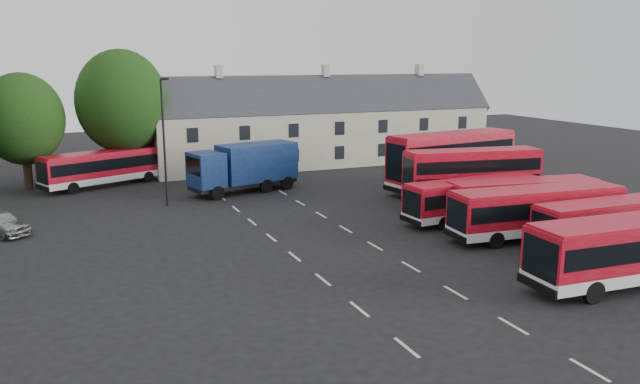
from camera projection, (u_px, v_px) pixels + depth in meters
The scene contains 14 objects.
ground at pixel (308, 267), 32.48m from camera, with size 140.00×140.00×0.00m, color black.
lane_markings at pixel (336, 251), 35.23m from camera, with size 5.15×33.80×0.01m.
terrace_houses at pixel (325, 126), 64.02m from camera, with size 35.70×7.13×10.06m.
bus_row_a at pixel (639, 245), 29.65m from camera, with size 11.69×3.24×3.27m.
bus_row_b at pixel (612, 219), 35.60m from camera, with size 9.84×2.49×2.77m.
bus_row_c at pixel (537, 208), 37.41m from camera, with size 11.10×3.43×3.09m.
bus_row_d at pixel (523, 197), 40.98m from camera, with size 10.45×3.92×2.89m.
bus_row_e at pixel (473, 196), 41.54m from camera, with size 10.03×2.95×2.80m.
bus_dd_south at pixel (472, 174), 45.84m from camera, with size 10.38×3.85×4.16m.
bus_dd_north at pixel (451, 158), 50.99m from camera, with size 11.91×4.32×4.77m.
bus_north at pixel (105, 165), 52.89m from camera, with size 10.74×6.41×3.01m.
box_truck at pixel (245, 166), 50.42m from camera, with size 9.28×4.87×3.88m.
silver_car at pixel (0, 223), 38.43m from camera, with size 1.78×4.42×1.51m, color #989B9F.
lamppost at pixel (164, 139), 45.16m from camera, with size 0.64×0.43×9.33m.
Camera 1 is at (-11.48, -28.73, 10.66)m, focal length 35.00 mm.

